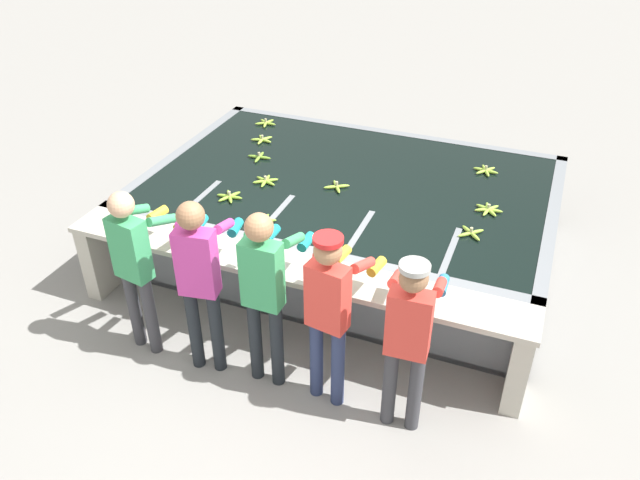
% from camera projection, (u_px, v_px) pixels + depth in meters
% --- Properties ---
extents(ground_plane, '(80.00, 80.00, 0.00)m').
position_uv_depth(ground_plane, '(278.00, 353.00, 5.70)').
color(ground_plane, gray).
rests_on(ground_plane, ground).
extents(wash_tank, '(4.32, 2.93, 0.85)m').
position_uv_depth(wash_tank, '(348.00, 215.00, 6.94)').
color(wash_tank, gray).
rests_on(wash_tank, ground).
extents(work_ledge, '(4.32, 0.45, 0.85)m').
position_uv_depth(work_ledge, '(286.00, 286.00, 5.54)').
color(work_ledge, '#B7B2A3').
rests_on(work_ledge, ground).
extents(worker_0, '(0.48, 0.74, 1.61)m').
position_uv_depth(worker_0, '(135.00, 258.00, 5.27)').
color(worker_0, '#38383D').
rests_on(worker_0, ground).
extents(worker_1, '(0.48, 0.74, 1.67)m').
position_uv_depth(worker_1, '(200.00, 272.00, 5.04)').
color(worker_1, '#1E2328').
rests_on(worker_1, ground).
extents(worker_2, '(0.41, 0.71, 1.66)m').
position_uv_depth(worker_2, '(265.00, 285.00, 4.92)').
color(worker_2, '#1E2328').
rests_on(worker_2, ground).
extents(worker_3, '(0.48, 0.74, 1.60)m').
position_uv_depth(worker_3, '(330.00, 305.00, 4.75)').
color(worker_3, navy).
rests_on(worker_3, ground).
extents(worker_4, '(0.43, 0.72, 1.56)m').
position_uv_depth(worker_4, '(409.00, 332.00, 4.54)').
color(worker_4, '#38383D').
rests_on(worker_4, ground).
extents(banana_bunch_floating_0, '(0.28, 0.28, 0.08)m').
position_uv_depth(banana_bunch_floating_0, '(488.00, 209.00, 6.16)').
color(banana_bunch_floating_0, '#9EC642').
rests_on(banana_bunch_floating_0, wash_tank).
extents(banana_bunch_floating_1, '(0.28, 0.27, 0.08)m').
position_uv_depth(banana_bunch_floating_1, '(230.00, 196.00, 6.38)').
color(banana_bunch_floating_1, '#7FAD33').
rests_on(banana_bunch_floating_1, wash_tank).
extents(banana_bunch_floating_2, '(0.28, 0.27, 0.08)m').
position_uv_depth(banana_bunch_floating_2, '(486.00, 170.00, 6.87)').
color(banana_bunch_floating_2, '#9EC642').
rests_on(banana_bunch_floating_2, wash_tank).
extents(banana_bunch_floating_3, '(0.27, 0.28, 0.08)m').
position_uv_depth(banana_bunch_floating_3, '(266.00, 123.00, 8.00)').
color(banana_bunch_floating_3, '#93BC3D').
rests_on(banana_bunch_floating_3, wash_tank).
extents(banana_bunch_floating_4, '(0.26, 0.28, 0.08)m').
position_uv_depth(banana_bunch_floating_4, '(262.00, 221.00, 5.98)').
color(banana_bunch_floating_4, '#75A333').
rests_on(banana_bunch_floating_4, wash_tank).
extents(banana_bunch_floating_5, '(0.28, 0.28, 0.08)m').
position_uv_depth(banana_bunch_floating_5, '(259.00, 157.00, 7.16)').
color(banana_bunch_floating_5, '#75A333').
rests_on(banana_bunch_floating_5, wash_tank).
extents(banana_bunch_floating_6, '(0.26, 0.26, 0.08)m').
position_uv_depth(banana_bunch_floating_6, '(337.00, 186.00, 6.56)').
color(banana_bunch_floating_6, '#93BC3D').
rests_on(banana_bunch_floating_6, wash_tank).
extents(banana_bunch_floating_7, '(0.28, 0.27, 0.08)m').
position_uv_depth(banana_bunch_floating_7, '(262.00, 140.00, 7.56)').
color(banana_bunch_floating_7, '#9EC642').
rests_on(banana_bunch_floating_7, wash_tank).
extents(banana_bunch_floating_8, '(0.23, 0.23, 0.08)m').
position_uv_depth(banana_bunch_floating_8, '(471.00, 233.00, 5.80)').
color(banana_bunch_floating_8, '#93BC3D').
rests_on(banana_bunch_floating_8, wash_tank).
extents(banana_bunch_floating_9, '(0.27, 0.28, 0.08)m').
position_uv_depth(banana_bunch_floating_9, '(266.00, 181.00, 6.66)').
color(banana_bunch_floating_9, '#8CB738').
rests_on(banana_bunch_floating_9, wash_tank).
extents(knife_0, '(0.32, 0.19, 0.02)m').
position_uv_depth(knife_0, '(257.00, 256.00, 5.49)').
color(knife_0, silver).
rests_on(knife_0, work_ledge).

